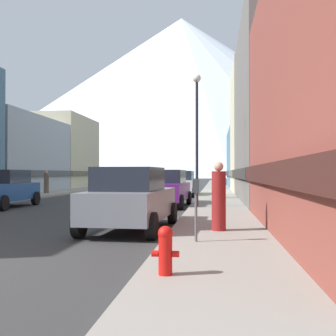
% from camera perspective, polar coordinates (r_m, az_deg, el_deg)
% --- Properties ---
extents(sidewalk_left, '(2.50, 100.00, 0.15)m').
position_cam_1_polar(sidewalk_left, '(42.92, -10.27, -2.78)').
color(sidewalk_left, gray).
rests_on(sidewalk_left, ground).
extents(sidewalk_right, '(2.50, 100.00, 0.15)m').
position_cam_1_polar(sidewalk_right, '(41.08, 6.68, -2.88)').
color(sidewalk_right, gray).
rests_on(sidewalk_right, ground).
extents(storefront_left_3, '(8.77, 9.64, 7.63)m').
position_cam_1_polar(storefront_left_3, '(46.44, -16.12, 1.84)').
color(storefront_left_3, beige).
rests_on(storefront_left_3, ground).
extents(storefront_right_1, '(7.59, 12.45, 9.77)m').
position_cam_1_polar(storefront_right_1, '(23.66, 18.79, 6.85)').
color(storefront_right_1, '#66605B').
rests_on(storefront_right_1, ground).
extents(storefront_right_2, '(8.63, 8.70, 10.18)m').
position_cam_1_polar(storefront_right_2, '(34.63, 15.72, 4.77)').
color(storefront_right_2, beige).
rests_on(storefront_right_2, ground).
extents(storefront_right_3, '(10.01, 11.94, 6.14)m').
position_cam_1_polar(storefront_right_3, '(44.91, 14.48, 1.00)').
color(storefront_right_3, slate).
rests_on(storefront_right_3, ground).
extents(car_left_1, '(2.12, 4.43, 1.78)m').
position_cam_1_polar(car_left_1, '(21.03, -21.77, -2.63)').
color(car_left_1, '#19478C').
rests_on(car_left_1, ground).
extents(car_right_0, '(2.25, 4.48, 1.78)m').
position_cam_1_polar(car_right_0, '(11.76, -5.10, -4.21)').
color(car_right_0, slate).
rests_on(car_right_0, ground).
extents(car_right_1, '(2.24, 4.48, 1.78)m').
position_cam_1_polar(car_right_1, '(20.05, -0.22, -2.77)').
color(car_right_1, '#591E72').
rests_on(car_right_1, ground).
extents(car_right_2, '(2.20, 4.46, 1.78)m').
position_cam_1_polar(car_right_2, '(29.08, 1.89, -2.14)').
color(car_right_2, silver).
rests_on(car_right_2, ground).
extents(car_driving_0, '(2.06, 4.40, 1.78)m').
position_cam_1_polar(car_driving_0, '(39.16, -0.13, -1.78)').
color(car_driving_0, silver).
rests_on(car_driving_0, ground).
extents(fire_hydrant_near, '(0.40, 0.22, 0.70)m').
position_cam_1_polar(fire_hydrant_near, '(6.07, -0.36, -11.05)').
color(fire_hydrant_near, red).
rests_on(fire_hydrant_near, sidewalk_right).
extents(parking_meter_near, '(0.14, 0.10, 1.33)m').
position_cam_1_polar(parking_meter_near, '(8.92, 3.86, -4.58)').
color(parking_meter_near, '#595960').
rests_on(parking_meter_near, sidewalk_right).
extents(potted_plant_1, '(0.54, 0.54, 0.86)m').
position_cam_1_polar(potted_plant_1, '(27.99, -21.53, -2.69)').
color(potted_plant_1, gray).
rests_on(potted_plant_1, sidewalk_left).
extents(pedestrian_0, '(0.36, 0.36, 1.68)m').
position_cam_1_polar(pedestrian_0, '(31.85, -16.39, -1.94)').
color(pedestrian_0, brown).
rests_on(pedestrian_0, sidewalk_left).
extents(pedestrian_1, '(0.36, 0.36, 1.76)m').
position_cam_1_polar(pedestrian_1, '(10.71, 7.00, -4.19)').
color(pedestrian_1, maroon).
rests_on(pedestrian_1, sidewalk_right).
extents(pedestrian_2, '(0.36, 0.36, 1.54)m').
position_cam_1_polar(pedestrian_2, '(24.93, 6.76, -2.47)').
color(pedestrian_2, maroon).
rests_on(pedestrian_2, sidewalk_right).
extents(streetlamp_right, '(0.36, 0.36, 5.86)m').
position_cam_1_polar(streetlamp_right, '(18.49, 4.00, 6.64)').
color(streetlamp_right, black).
rests_on(streetlamp_right, sidewalk_right).
extents(mountain_backdrop, '(274.92, 274.92, 102.11)m').
position_cam_1_polar(mountain_backdrop, '(271.48, 1.88, 9.76)').
color(mountain_backdrop, silver).
rests_on(mountain_backdrop, ground).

